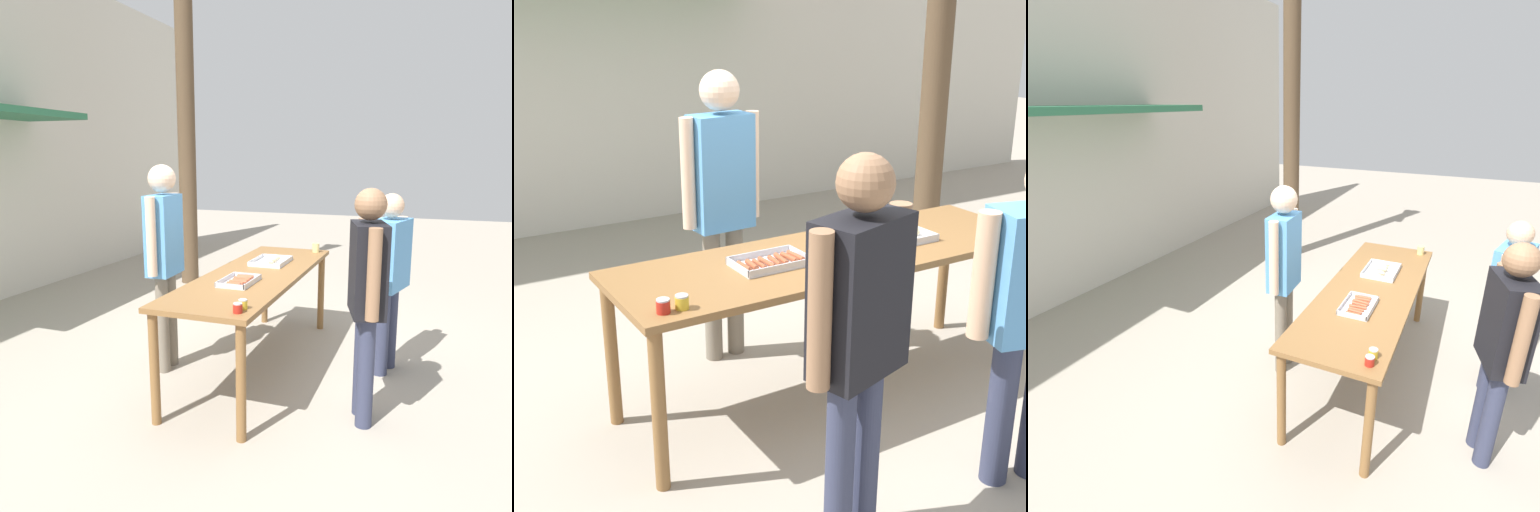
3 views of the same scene
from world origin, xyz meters
The scene contains 9 objects.
ground_plane centered at (0.00, 0.00, 0.00)m, with size 24.00×24.00×0.00m, color #A39989.
serving_table centered at (0.00, 0.00, 0.78)m, with size 2.52×0.79×0.88m.
food_tray_sausages centered at (-0.40, 0.00, 0.89)m, with size 0.40×0.25×0.04m.
food_tray_buns centered at (0.43, 0.00, 0.90)m, with size 0.44×0.32×0.07m.
condiment_jar_mustard centered at (-1.13, -0.28, 0.91)m, with size 0.06×0.06×0.07m.
condiment_jar_ketchup centered at (-1.04, -0.28, 0.91)m, with size 0.06×0.06×0.07m.
beer_cup centered at (1.12, -0.28, 0.93)m, with size 0.07×0.07×0.09m.
person_server_behind_table centered at (-0.31, 0.74, 1.12)m, with size 0.53×0.24×1.82m.
person_customer_holding_hotdog centered at (-0.63, -1.05, 1.01)m, with size 0.56×0.32×1.69m.
Camera 2 is at (-2.20, -3.02, 2.19)m, focal length 50.00 mm.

